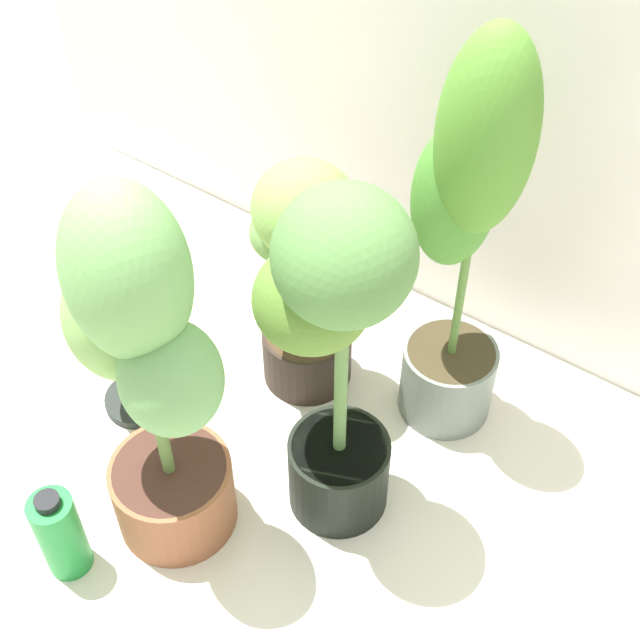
# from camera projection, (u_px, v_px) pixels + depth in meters

# --- Properties ---
(ground_plane) EXTENTS (8.00, 8.00, 0.00)m
(ground_plane) POSITION_uv_depth(u_px,v_px,m) (301.00, 537.00, 1.97)
(ground_plane) COLOR silver
(ground_plane) RESTS_ON ground
(potted_plant_front_left) EXTENTS (0.42, 0.32, 0.95)m
(potted_plant_front_left) POSITION_uv_depth(u_px,v_px,m) (146.00, 367.00, 1.64)
(potted_plant_front_left) COLOR #945537
(potted_plant_front_left) RESTS_ON ground
(potted_plant_center) EXTENTS (0.43, 0.37, 0.89)m
(potted_plant_center) POSITION_uv_depth(u_px,v_px,m) (334.00, 336.00, 1.68)
(potted_plant_center) COLOR black
(potted_plant_center) RESTS_ON ground
(potted_plant_back_left) EXTENTS (0.37, 0.31, 0.67)m
(potted_plant_back_left) POSITION_uv_depth(u_px,v_px,m) (306.00, 271.00, 2.04)
(potted_plant_back_left) COLOR #2D231D
(potted_plant_back_left) RESTS_ON ground
(potted_plant_back_center) EXTENTS (0.31, 0.28, 1.05)m
(potted_plant_back_center) POSITION_uv_depth(u_px,v_px,m) (465.00, 231.00, 1.84)
(potted_plant_back_center) COLOR slate
(potted_plant_back_center) RESTS_ON ground
(floor_fan) EXTENTS (0.23, 0.23, 0.33)m
(floor_fan) POSITION_uv_depth(u_px,v_px,m) (128.00, 347.00, 2.10)
(floor_fan) COLOR black
(floor_fan) RESTS_ON ground
(nutrient_bottle) EXTENTS (0.10, 0.10, 0.25)m
(nutrient_bottle) POSITION_uv_depth(u_px,v_px,m) (60.00, 534.00, 1.84)
(nutrient_bottle) COLOR #1E8B37
(nutrient_bottle) RESTS_ON ground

